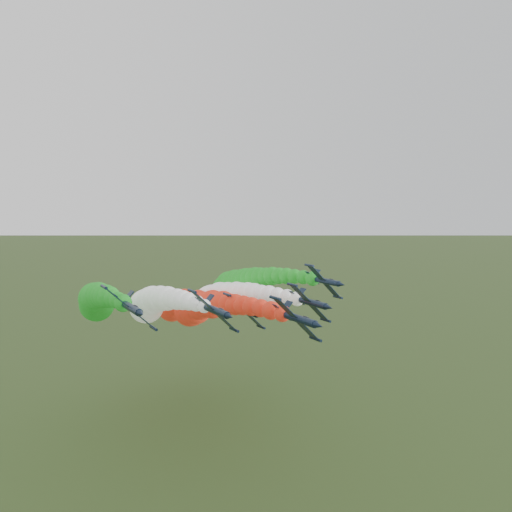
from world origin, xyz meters
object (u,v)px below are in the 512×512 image
object	(u,v)px
jet_inner_left	(152,303)
jet_trail	(179,304)
jet_inner_right	(219,298)
jet_outer_right	(238,283)
jet_lead	(200,308)
jet_outer_left	(96,301)

from	to	relation	value
jet_inner_left	jet_trail	xyz separation A→B (m)	(11.41, 11.34, -3.27)
jet_inner_left	jet_inner_right	size ratio (longest dim) A/B	1.01
jet_outer_right	jet_trail	distance (m)	17.51
jet_inner_left	jet_outer_right	distance (m)	28.49
jet_lead	jet_outer_left	xyz separation A→B (m)	(-20.93, 12.43, 1.62)
jet_lead	jet_outer_right	size ratio (longest dim) A/B	1.00
jet_inner_right	jet_inner_left	bearing A→B (deg)	177.70
jet_inner_right	jet_outer_left	bearing A→B (deg)	174.62
jet_inner_left	jet_trail	size ratio (longest dim) A/B	1.00
jet_inner_right	jet_trail	xyz separation A→B (m)	(-6.42, 12.05, -2.97)
jet_outer_left	jet_trail	world-z (taller)	jet_outer_left
jet_inner_right	jet_outer_right	distance (m)	12.57
jet_outer_left	jet_trail	xyz separation A→B (m)	(24.04, 9.18, -4.66)
jet_inner_left	jet_outer_right	xyz separation A→B (m)	(27.57, 6.93, 1.82)
jet_lead	jet_outer_left	world-z (taller)	jet_outer_left
jet_inner_left	jet_trail	distance (m)	16.41
jet_lead	jet_trail	size ratio (longest dim) A/B	1.00
jet_outer_right	jet_trail	xyz separation A→B (m)	(-16.16, 4.41, -5.09)
jet_outer_right	jet_lead	bearing A→B (deg)	-138.23
jet_inner_left	jet_outer_left	world-z (taller)	jet_outer_left
jet_inner_left	jet_trail	world-z (taller)	jet_inner_left
jet_lead	jet_outer_right	bearing A→B (deg)	41.77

